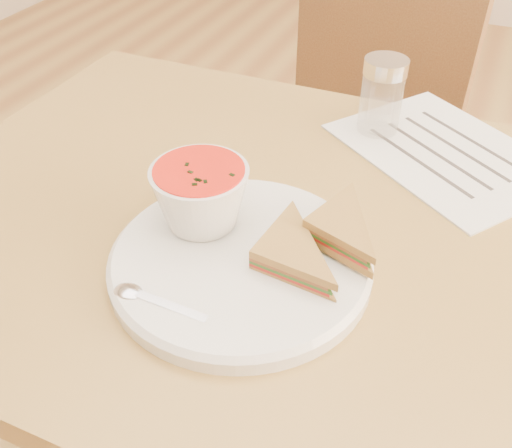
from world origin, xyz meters
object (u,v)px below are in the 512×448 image
at_px(chair_far, 326,196).
at_px(soup_bowl, 201,199).
at_px(dining_table, 285,399).
at_px(plate, 240,262).
at_px(condiment_shaker, 382,96).

bearing_deg(chair_far, soup_bowl, 103.34).
distance_m(dining_table, plate, 0.40).
bearing_deg(condiment_shaker, chair_far, 119.78).
bearing_deg(dining_table, plate, -105.81).
relative_size(dining_table, chair_far, 1.13).
height_order(dining_table, plate, plate).
distance_m(dining_table, condiment_shaker, 0.50).
height_order(plate, condiment_shaker, condiment_shaker).
xyz_separation_m(plate, condiment_shaker, (0.07, 0.35, 0.05)).
xyz_separation_m(chair_far, soup_bowl, (-0.00, -0.54, 0.36)).
distance_m(dining_table, chair_far, 0.48).
height_order(soup_bowl, condiment_shaker, condiment_shaker).
bearing_deg(chair_far, plate, 109.64).
xyz_separation_m(dining_table, chair_far, (-0.09, 0.47, 0.07)).
bearing_deg(condiment_shaker, soup_bowl, -111.95).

